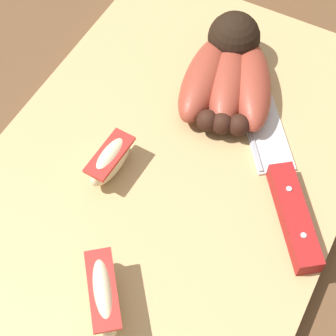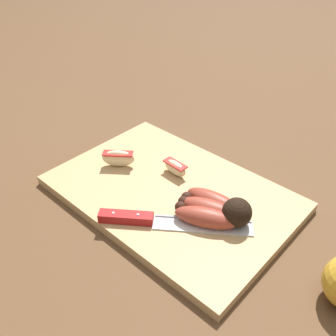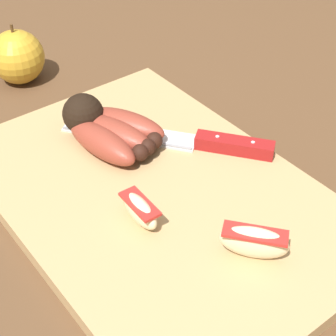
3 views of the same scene
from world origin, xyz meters
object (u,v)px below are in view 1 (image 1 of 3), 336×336
at_px(chefs_knife, 278,171).
at_px(apple_wedge_near, 104,294).
at_px(apple_wedge_middle, 111,160).
at_px(banana_bunch, 229,72).

xyz_separation_m(chefs_knife, apple_wedge_near, (-0.18, 0.08, 0.01)).
distance_m(chefs_knife, apple_wedge_near, 0.19).
xyz_separation_m(apple_wedge_near, apple_wedge_middle, (0.11, 0.06, -0.00)).
relative_size(banana_bunch, chefs_knife, 0.58).
bearing_deg(apple_wedge_near, banana_bunch, 2.31).
height_order(apple_wedge_near, apple_wedge_middle, apple_wedge_near).
bearing_deg(apple_wedge_near, apple_wedge_middle, 29.13).
height_order(banana_bunch, chefs_knife, banana_bunch).
bearing_deg(apple_wedge_middle, chefs_knife, -63.90).
distance_m(banana_bunch, apple_wedge_near, 0.26).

